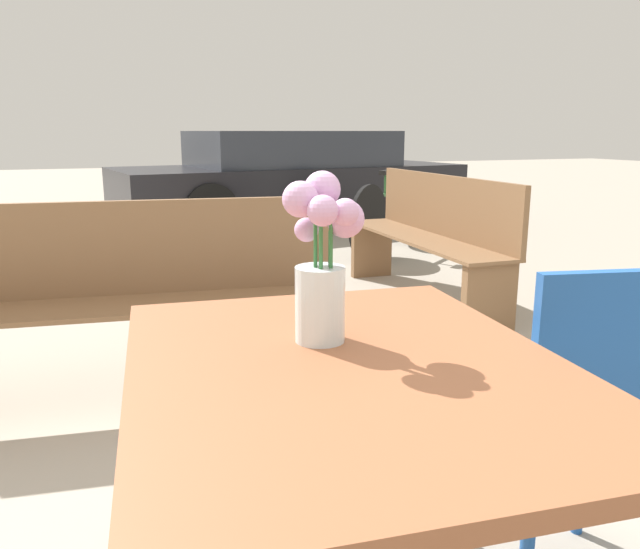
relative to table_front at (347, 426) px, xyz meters
The scene contains 7 objects.
table_front is the anchor object (origin of this frame).
flower_vase 0.28m from the table_front, 90.50° to the left, with size 0.15×0.14×0.31m.
cafe_chair 0.67m from the table_front, ahead, with size 0.48×0.48×0.86m.
bench_near 1.75m from the table_front, 97.71° to the left, with size 1.78×0.59×0.85m.
bench_middle 3.21m from the table_front, 56.42° to the left, with size 0.42×1.75×0.85m.
bicycle 4.97m from the table_front, 61.43° to the left, with size 1.35×1.02×0.78m.
parked_car 6.95m from the table_front, 72.29° to the left, with size 4.48×2.14×1.13m.
Camera 1 is at (-0.40, -0.90, 1.13)m, focal length 35.00 mm.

